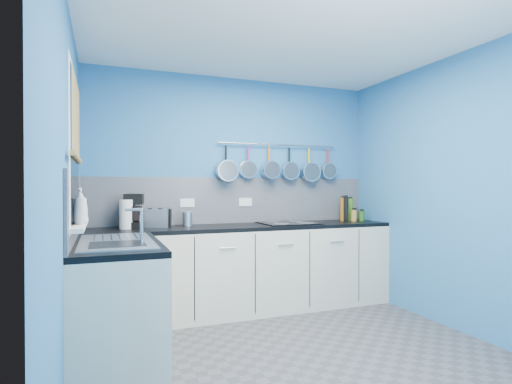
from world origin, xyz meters
TOP-DOWN VIEW (x-y plane):
  - floor at (0.00, 0.00)m, footprint 3.20×3.00m
  - ceiling at (0.00, 0.00)m, footprint 3.20×3.00m
  - wall_back at (0.00, 1.51)m, footprint 3.20×0.02m
  - wall_front at (0.00, -1.51)m, footprint 3.20×0.02m
  - wall_left at (-1.61, 0.00)m, footprint 0.02×3.00m
  - wall_right at (1.61, 0.00)m, footprint 0.02×3.00m
  - backsplash_back at (0.00, 1.49)m, footprint 3.20×0.02m
  - backsplash_left at (-1.59, 0.60)m, footprint 0.02×1.80m
  - cabinet_run_back at (0.00, 1.20)m, footprint 3.20×0.60m
  - worktop_back at (0.00, 1.20)m, footprint 3.20×0.60m
  - cabinet_run_left at (-1.30, 0.30)m, footprint 0.60×1.20m
  - worktop_left at (-1.30, 0.30)m, footprint 0.60×1.20m
  - window_frame at (-1.58, 0.30)m, footprint 0.01×1.00m
  - window_glass at (-1.57, 0.30)m, footprint 0.01×0.90m
  - bamboo_blind at (-1.56, 0.30)m, footprint 0.01×0.90m
  - window_sill at (-1.55, 0.30)m, footprint 0.10×0.98m
  - sink_unit at (-1.30, 0.30)m, footprint 0.50×0.95m
  - mixer_tap at (-1.14, 0.12)m, footprint 0.12×0.08m
  - socket_left at (-0.55, 1.48)m, footprint 0.15×0.01m
  - socket_right at (0.10, 1.48)m, footprint 0.15×0.01m
  - pot_rail at (0.50, 1.45)m, footprint 1.45×0.02m
  - soap_bottle_a at (-1.53, 0.11)m, footprint 0.10×0.11m
  - soap_bottle_b at (-1.53, 0.14)m, footprint 0.09×0.09m
  - paper_towel at (-1.18, 1.23)m, footprint 0.16×0.16m
  - coffee_maker at (-1.11, 1.29)m, footprint 0.22×0.24m
  - toaster at (-0.90, 1.31)m, footprint 0.32×0.24m
  - canister at (-0.58, 1.31)m, footprint 0.11×0.11m
  - hob at (0.49, 1.20)m, footprint 0.58×0.51m
  - pan_0 at (-0.13, 1.44)m, footprint 0.23×0.12m
  - pan_1 at (0.12, 1.44)m, footprint 0.20×0.06m
  - pan_2 at (0.37, 1.44)m, footprint 0.20×0.12m
  - pan_3 at (0.63, 1.44)m, footprint 0.21×0.08m
  - pan_4 at (0.88, 1.44)m, footprint 0.23×0.10m
  - pan_5 at (1.14, 1.44)m, footprint 0.20×0.08m
  - condiment_0 at (1.44, 1.32)m, footprint 0.07×0.07m
  - condiment_1 at (1.37, 1.32)m, footprint 0.07×0.07m
  - condiment_2 at (1.26, 1.30)m, footprint 0.06×0.06m
  - condiment_3 at (1.46, 1.21)m, footprint 0.07×0.07m
  - condiment_4 at (1.35, 1.21)m, footprint 0.07×0.07m
  - condiment_5 at (1.25, 1.23)m, footprint 0.05×0.05m

SIDE VIEW (x-z plane):
  - floor at x=0.00m, z-range -0.02..0.00m
  - cabinet_run_back at x=0.00m, z-range 0.00..0.86m
  - cabinet_run_left at x=-1.30m, z-range 0.00..0.86m
  - worktop_back at x=0.00m, z-range 0.86..0.90m
  - worktop_left at x=-1.30m, z-range 0.86..0.90m
  - sink_unit at x=-1.30m, z-range 0.90..0.91m
  - hob at x=0.49m, z-range 0.90..0.91m
  - condiment_3 at x=1.46m, z-range 0.90..1.02m
  - condiment_0 at x=1.44m, z-range 0.90..1.02m
  - condiment_4 at x=1.35m, z-range 0.90..1.03m
  - canister at x=-0.58m, z-range 0.90..1.04m
  - toaster at x=-0.90m, z-range 0.90..1.08m
  - mixer_tap at x=-1.14m, z-range 0.90..1.16m
  - condiment_1 at x=1.37m, z-range 0.90..1.16m
  - window_sill at x=-1.55m, z-range 1.02..1.05m
  - condiment_2 at x=1.26m, z-range 0.90..1.17m
  - paper_towel at x=-1.18m, z-range 0.90..1.18m
  - condiment_5 at x=1.25m, z-range 0.90..1.18m
  - coffee_maker at x=-1.11m, z-range 0.90..1.23m
  - socket_left at x=-0.55m, z-range 1.09..1.18m
  - socket_right at x=0.10m, z-range 1.09..1.18m
  - soap_bottle_b at x=-1.53m, z-range 1.05..1.22m
  - backsplash_back at x=0.00m, z-range 0.90..1.40m
  - backsplash_left at x=-1.59m, z-range 0.90..1.40m
  - soap_bottle_a at x=-1.53m, z-range 1.05..1.29m
  - wall_back at x=0.00m, z-range 0.00..2.50m
  - wall_front at x=0.00m, z-range 0.00..2.50m
  - wall_left at x=-1.61m, z-range 0.00..2.50m
  - wall_right at x=1.61m, z-range 0.00..2.50m
  - window_glass at x=-1.57m, z-range 1.05..2.05m
  - window_frame at x=-1.58m, z-range 1.00..2.10m
  - pan_0 at x=-0.13m, z-range 1.36..1.78m
  - pan_4 at x=0.88m, z-range 1.36..1.78m
  - pan_3 at x=0.63m, z-range 1.38..1.78m
  - pan_2 at x=0.37m, z-range 1.39..1.78m
  - pan_5 at x=1.14m, z-range 1.39..1.78m
  - pan_1 at x=0.12m, z-range 1.39..1.78m
  - bamboo_blind at x=-1.56m, z-range 1.50..2.05m
  - pot_rail at x=0.50m, z-range 1.77..1.79m
  - ceiling at x=0.00m, z-range 2.50..2.52m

